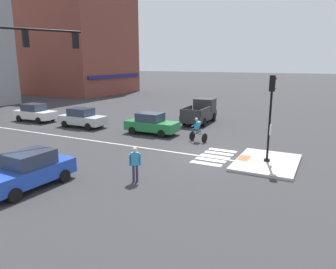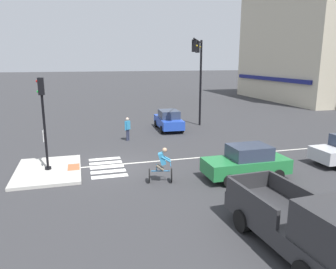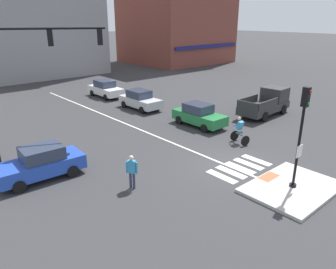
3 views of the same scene
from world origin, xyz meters
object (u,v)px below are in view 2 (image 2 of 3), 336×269
at_px(traffic_light_mast, 199,67).
at_px(pedestrian_at_curb_left, 128,127).
at_px(cyclist, 162,164).
at_px(signal_pole, 43,115).
at_px(pickup_truck_charcoal_cross_right, 306,227).
at_px(car_green_eastbound_mid, 247,162).
at_px(car_blue_cross_left, 169,120).

height_order(traffic_light_mast, pedestrian_at_curb_left, traffic_light_mast).
bearing_deg(traffic_light_mast, cyclist, -28.66).
xyz_separation_m(signal_pole, pickup_truck_charcoal_cross_right, (9.83, 7.76, -1.98)).
bearing_deg(traffic_light_mast, pedestrian_at_curb_left, -70.33).
bearing_deg(traffic_light_mast, pickup_truck_charcoal_cross_right, -10.85).
xyz_separation_m(car_green_eastbound_mid, cyclist, (-0.59, -4.09, 0.06)).
bearing_deg(traffic_light_mast, signal_pole, -55.13).
distance_m(signal_pole, pickup_truck_charcoal_cross_right, 12.68).
relative_size(traffic_light_mast, pedestrian_at_curb_left, 4.34).
relative_size(traffic_light_mast, car_blue_cross_left, 1.74).
bearing_deg(car_green_eastbound_mid, traffic_light_mast, 171.15).
bearing_deg(cyclist, pickup_truck_charcoal_cross_right, 19.70).
relative_size(car_blue_cross_left, pedestrian_at_curb_left, 2.50).
bearing_deg(traffic_light_mast, car_blue_cross_left, -103.09).
height_order(cyclist, pedestrian_at_curb_left, cyclist).
distance_m(car_green_eastbound_mid, pedestrian_at_curb_left, 10.09).
distance_m(traffic_light_mast, car_blue_cross_left, 4.89).
xyz_separation_m(car_blue_cross_left, pickup_truck_charcoal_cross_right, (18.14, -1.02, 0.17)).
relative_size(signal_pole, pedestrian_at_curb_left, 2.79).
bearing_deg(cyclist, signal_pole, -118.98).
bearing_deg(car_blue_cross_left, traffic_light_mast, 76.91).
bearing_deg(pickup_truck_charcoal_cross_right, traffic_light_mast, 169.15).
relative_size(signal_pole, pickup_truck_charcoal_cross_right, 0.90).
bearing_deg(cyclist, pedestrian_at_curb_left, -177.89).
height_order(signal_pole, cyclist, signal_pole).
xyz_separation_m(traffic_light_mast, car_blue_cross_left, (-0.55, -2.35, -4.25)).
distance_m(car_blue_cross_left, pedestrian_at_curb_left, 4.70).
bearing_deg(car_green_eastbound_mid, car_blue_cross_left, -177.11).
distance_m(car_blue_cross_left, cyclist, 11.77).
relative_size(traffic_light_mast, car_green_eastbound_mid, 1.76).
relative_size(car_green_eastbound_mid, cyclist, 2.45).
bearing_deg(pedestrian_at_curb_left, car_green_eastbound_mid, 25.86).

